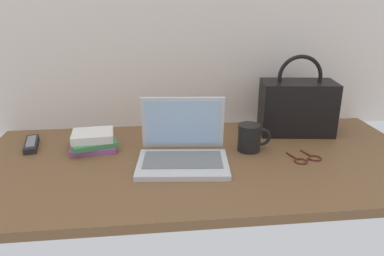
# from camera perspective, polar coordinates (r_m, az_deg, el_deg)

# --- Properties ---
(desk) EXTENTS (1.60, 0.76, 0.03)m
(desk) POSITION_cam_1_polar(r_m,az_deg,el_deg) (1.35, 1.62, -5.35)
(desk) COLOR brown
(desk) RESTS_ON ground
(laptop) EXTENTS (0.33, 0.28, 0.22)m
(laptop) POSITION_cam_1_polar(r_m,az_deg,el_deg) (1.30, -1.42, -3.27)
(laptop) COLOR silver
(laptop) RESTS_ON desk
(coffee_mug) EXTENTS (0.13, 0.09, 0.10)m
(coffee_mug) POSITION_cam_1_polar(r_m,az_deg,el_deg) (1.41, 8.90, -1.42)
(coffee_mug) COLOR black
(coffee_mug) RESTS_ON desk
(remote_control_near) EXTENTS (0.08, 0.17, 0.02)m
(remote_control_near) POSITION_cam_1_polar(r_m,az_deg,el_deg) (1.57, -23.39, -2.26)
(remote_control_near) COLOR black
(remote_control_near) RESTS_ON desk
(eyeglasses) EXTENTS (0.12, 0.13, 0.01)m
(eyeglasses) POSITION_cam_1_polar(r_m,az_deg,el_deg) (1.39, 17.25, -4.58)
(eyeglasses) COLOR #591E19
(eyeglasses) RESTS_ON desk
(handbag) EXTENTS (0.32, 0.20, 0.33)m
(handbag) POSITION_cam_1_polar(r_m,az_deg,el_deg) (1.62, 15.81, 3.25)
(handbag) COLOR black
(handbag) RESTS_ON desk
(book_stack) EXTENTS (0.20, 0.18, 0.07)m
(book_stack) POSITION_cam_1_polar(r_m,az_deg,el_deg) (1.46, -14.91, -1.93)
(book_stack) COLOR #8C4C8C
(book_stack) RESTS_ON desk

